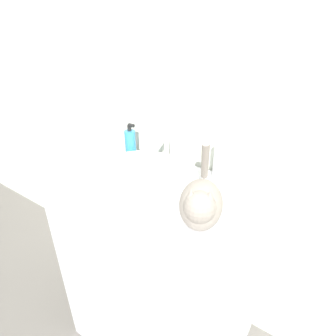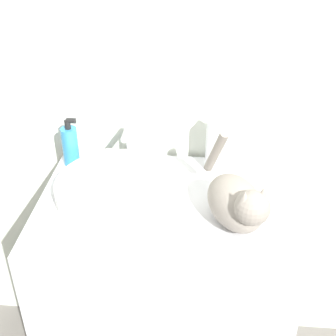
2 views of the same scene
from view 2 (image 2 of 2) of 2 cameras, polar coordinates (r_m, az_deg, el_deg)
wall_back at (r=1.54m, az=0.70°, el=14.31°), size 6.00×0.05×2.50m
vanity_cabinet at (r=1.73m, az=-0.34°, el=-15.97°), size 0.78×0.57×0.88m
sink_basin at (r=1.45m, az=-5.94°, el=-2.48°), size 0.39×0.39×0.05m
faucet at (r=1.60m, az=-4.76°, el=2.72°), size 0.18×0.11×0.14m
cat at (r=1.31m, az=8.45°, el=-4.08°), size 0.22×0.34×0.25m
soap_bottle at (r=1.61m, az=-11.83°, el=2.74°), size 0.06×0.05×0.17m
spray_bottle at (r=1.54m, az=5.67°, el=3.19°), size 0.06×0.06×0.21m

